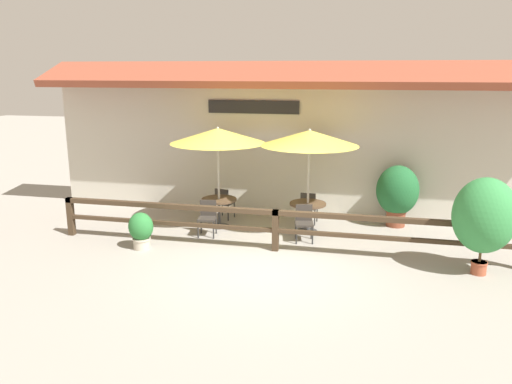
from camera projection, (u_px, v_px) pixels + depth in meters
ground_plane at (266, 268)px, 10.32m from camera, size 60.00×60.00×0.00m
building_facade at (296, 138)px, 13.70m from camera, size 14.28×1.49×4.23m
patio_railing at (276, 221)px, 11.15m from camera, size 10.40×0.14×0.95m
patio_umbrella_near at (218, 136)px, 12.47m from camera, size 2.40×2.40×2.61m
dining_table_near at (219, 204)px, 12.90m from camera, size 0.91×0.91×0.76m
chair_near_streetside at (207, 216)px, 12.26m from camera, size 0.47×0.47×0.86m
chair_near_wallside at (224, 202)px, 13.62m from camera, size 0.50×0.50×0.86m
patio_umbrella_middle at (309, 138)px, 12.06m from camera, size 2.40×2.40×2.61m
dining_table_middle at (308, 209)px, 12.49m from camera, size 0.91×0.91×0.76m
chair_middle_streetside at (304, 221)px, 11.86m from camera, size 0.49×0.49×0.86m
chair_middle_wallside at (309, 206)px, 13.18m from camera, size 0.45×0.45×0.86m
potted_plant_broad_leaf at (141, 229)px, 11.33m from camera, size 0.57×0.51×0.85m
potted_plant_tall_tropical at (485, 216)px, 9.73m from camera, size 1.22×1.10×1.98m
potted_plant_small_flowering at (397, 192)px, 12.89m from camera, size 1.08×0.98×1.61m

